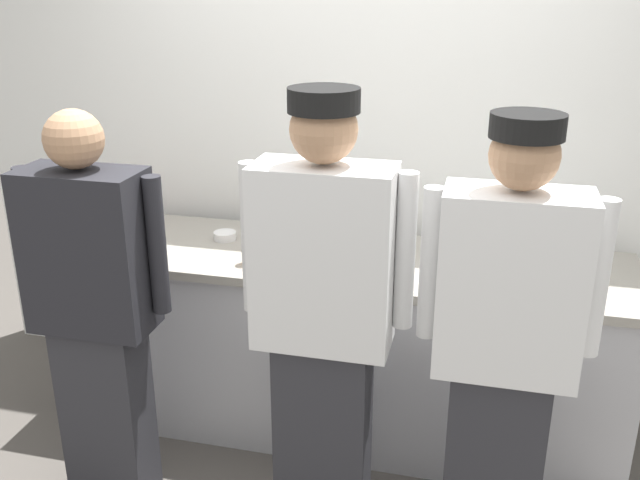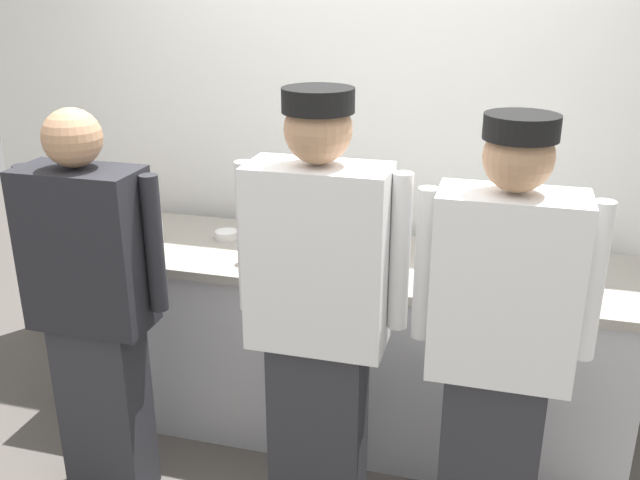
{
  "view_description": "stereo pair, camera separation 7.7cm",
  "coord_description": "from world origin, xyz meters",
  "views": [
    {
      "loc": [
        0.63,
        -2.53,
        2.09
      ],
      "look_at": [
        -0.08,
        0.36,
        0.96
      ],
      "focal_mm": 39.61,
      "sensor_mm": 36.0,
      "label": 1
    },
    {
      "loc": [
        0.71,
        -2.52,
        2.09
      ],
      "look_at": [
        -0.08,
        0.36,
        0.96
      ],
      "focal_mm": 39.61,
      "sensor_mm": 36.0,
      "label": 2
    }
  ],
  "objects": [
    {
      "name": "ground_plane",
      "position": [
        0.0,
        0.0,
        0.0
      ],
      "size": [
        9.0,
        9.0,
        0.0
      ],
      "primitive_type": "plane",
      "color": "#514C47"
    },
    {
      "name": "wall_back",
      "position": [
        0.0,
        0.85,
        1.35
      ],
      "size": [
        4.15,
        0.1,
        2.7
      ],
      "color": "white",
      "rests_on": "ground"
    },
    {
      "name": "prep_counter",
      "position": [
        0.0,
        0.37,
        0.45
      ],
      "size": [
        2.65,
        0.7,
        0.89
      ],
      "color": "#B2B2B7",
      "rests_on": "ground"
    },
    {
      "name": "chef_near_left",
      "position": [
        -0.81,
        -0.34,
        0.87
      ],
      "size": [
        0.61,
        0.24,
        1.65
      ],
      "color": "#2D2D33",
      "rests_on": "ground"
    },
    {
      "name": "chef_center",
      "position": [
        0.1,
        -0.32,
        0.94
      ],
      "size": [
        0.63,
        0.24,
        1.75
      ],
      "color": "#2D2D33",
      "rests_on": "ground"
    },
    {
      "name": "chef_far_right",
      "position": [
        0.74,
        -0.32,
        0.91
      ],
      "size": [
        0.61,
        0.24,
        1.7
      ],
      "color": "#2D2D33",
      "rests_on": "ground"
    },
    {
      "name": "plate_stack_front",
      "position": [
        -0.95,
        0.28,
        0.94
      ],
      "size": [
        0.23,
        0.23,
        0.1
      ],
      "color": "white",
      "rests_on": "prep_counter"
    },
    {
      "name": "plate_stack_rear",
      "position": [
        0.15,
        0.44,
        0.94
      ],
      "size": [
        0.24,
        0.24,
        0.1
      ],
      "color": "white",
      "rests_on": "prep_counter"
    },
    {
      "name": "mixing_bowl_steel",
      "position": [
        -0.15,
        0.4,
        0.95
      ],
      "size": [
        0.32,
        0.32,
        0.11
      ],
      "primitive_type": "cylinder",
      "color": "#B7BABF",
      "rests_on": "prep_counter"
    },
    {
      "name": "sheet_tray",
      "position": [
        0.83,
        0.37,
        0.91
      ],
      "size": [
        0.59,
        0.45,
        0.02
      ],
      "primitive_type": "cube",
      "rotation": [
        0.0,
        0.0,
        0.18
      ],
      "color": "#B7BABF",
      "rests_on": "prep_counter"
    },
    {
      "name": "squeeze_bottle_primary",
      "position": [
        -0.36,
        0.19,
        0.98
      ],
      "size": [
        0.06,
        0.06,
        0.18
      ],
      "color": "orange",
      "rests_on": "prep_counter"
    },
    {
      "name": "squeeze_bottle_secondary",
      "position": [
        -1.13,
        0.5,
        0.98
      ],
      "size": [
        0.05,
        0.05,
        0.18
      ],
      "color": "red",
      "rests_on": "prep_counter"
    },
    {
      "name": "ramekin_yellow_sauce",
      "position": [
        0.44,
        0.23,
        0.92
      ],
      "size": [
        0.08,
        0.08,
        0.04
      ],
      "color": "white",
      "rests_on": "prep_counter"
    },
    {
      "name": "ramekin_orange_sauce",
      "position": [
        -0.57,
        0.44,
        0.92
      ],
      "size": [
        0.11,
        0.11,
        0.04
      ],
      "color": "white",
      "rests_on": "prep_counter"
    },
    {
      "name": "ramekin_red_sauce",
      "position": [
        0.3,
        0.23,
        0.91
      ],
      "size": [
        0.1,
        0.1,
        0.04
      ],
      "color": "white",
      "rests_on": "prep_counter"
    }
  ]
}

